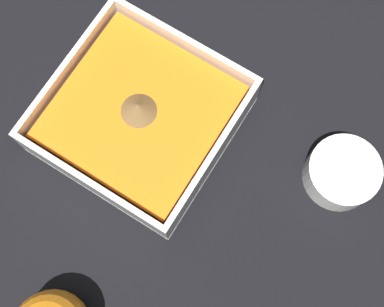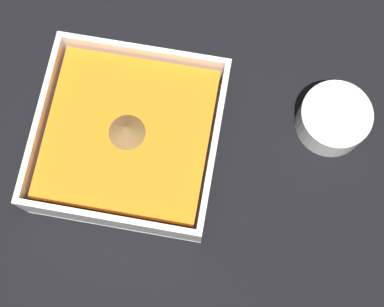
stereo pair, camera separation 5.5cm
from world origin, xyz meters
The scene contains 3 objects.
ground_plane centered at (0.00, 0.00, 0.00)m, with size 4.00×4.00×0.00m, color black.
square_dish centered at (-0.03, 0.01, 0.02)m, with size 0.19×0.19×0.06m.
spice_bowl centered at (0.03, -0.20, 0.02)m, with size 0.08×0.08×0.04m.
Camera 1 is at (-0.16, -0.14, 0.56)m, focal length 50.00 mm.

